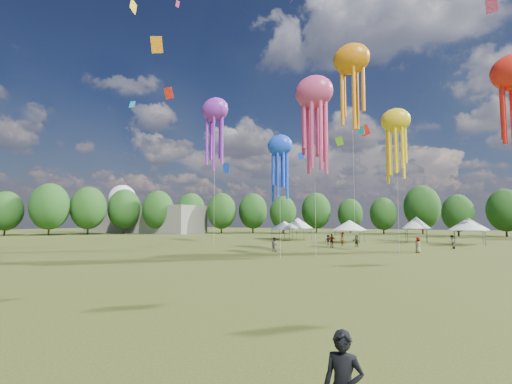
% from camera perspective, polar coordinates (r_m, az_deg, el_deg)
% --- Properties ---
extents(ground, '(300.00, 300.00, 0.00)m').
position_cam_1_polar(ground, '(14.80, -20.94, -19.16)').
color(ground, '#384416').
rests_on(ground, ground).
extents(spectator_near, '(1.03, 0.92, 1.73)m').
position_cam_1_polar(spectator_near, '(43.73, 2.93, -8.36)').
color(spectator_near, gray).
rests_on(spectator_near, ground).
extents(spectators_far, '(18.07, 20.23, 1.87)m').
position_cam_1_polar(spectators_far, '(54.10, 17.60, -7.42)').
color(spectators_far, gray).
rests_on(spectators_far, ground).
extents(festival_tents, '(37.89, 10.81, 4.44)m').
position_cam_1_polar(festival_tents, '(66.74, 15.80, -4.92)').
color(festival_tents, '#47474C').
rests_on(festival_tents, ground).
extents(show_kites, '(46.57, 29.48, 30.35)m').
position_cam_1_polar(show_kites, '(54.17, 19.93, 13.68)').
color(show_kites, '#DC4076').
rests_on(show_kites, ground).
extents(small_kites, '(68.56, 60.69, 44.95)m').
position_cam_1_polar(small_kites, '(58.48, 15.04, 21.70)').
color(small_kites, '#DC4076').
rests_on(small_kites, ground).
extents(treeline, '(201.57, 95.24, 13.43)m').
position_cam_1_polar(treeline, '(73.52, 16.50, -2.19)').
color(treeline, '#38281C').
rests_on(treeline, ground).
extents(hangar, '(40.00, 12.00, 8.00)m').
position_cam_1_polar(hangar, '(116.10, -17.54, -4.20)').
color(hangar, gray).
rests_on(hangar, ground).
extents(radome, '(9.00, 9.00, 16.00)m').
position_cam_1_polar(radome, '(132.03, -20.50, -1.54)').
color(radome, white).
rests_on(radome, ground).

